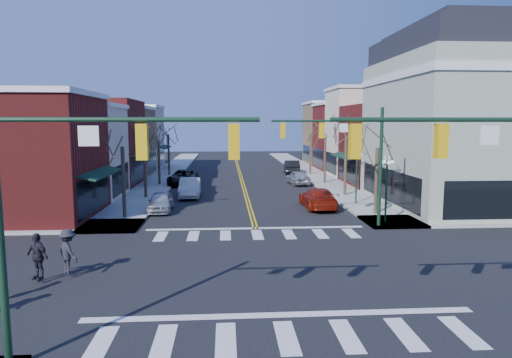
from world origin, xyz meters
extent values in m
plane|color=black|center=(0.00, 0.00, 0.00)|extent=(160.00, 160.00, 0.00)
cube|color=#9E9B93|center=(-8.75, 20.00, 0.07)|extent=(3.50, 70.00, 0.15)
cube|color=#9E9B93|center=(8.75, 20.00, 0.07)|extent=(3.50, 70.00, 0.15)
cube|color=maroon|center=(-15.50, 11.75, 4.00)|extent=(10.00, 8.50, 8.00)
cube|color=beige|center=(-15.50, 19.50, 3.75)|extent=(10.00, 7.00, 7.50)
cube|color=maroon|center=(-15.50, 27.50, 4.25)|extent=(10.00, 9.00, 8.50)
cube|color=#A28359|center=(-15.50, 35.75, 3.90)|extent=(10.00, 7.50, 7.80)
cube|color=beige|center=(-15.50, 43.50, 4.10)|extent=(10.00, 8.00, 8.20)
cube|color=maroon|center=(15.50, 25.75, 4.00)|extent=(10.00, 8.50, 8.00)
cube|color=beige|center=(15.50, 33.50, 5.00)|extent=(10.00, 7.00, 10.00)
cube|color=maroon|center=(15.50, 41.00, 4.25)|extent=(10.00, 8.00, 8.50)
cube|color=#A28359|center=(15.50, 49.00, 4.50)|extent=(10.00, 8.00, 9.00)
cube|color=#9EAA93|center=(16.50, 14.50, 5.50)|extent=(12.00, 14.00, 11.00)
cube|color=white|center=(16.50, 14.50, 9.60)|extent=(12.25, 14.25, 0.50)
cube|color=black|center=(16.50, 14.50, 11.90)|extent=(11.40, 13.40, 1.80)
cube|color=black|center=(16.50, 14.50, 13.00)|extent=(9.80, 11.80, 0.60)
cylinder|color=#14331E|center=(-7.40, -7.40, 3.60)|extent=(0.20, 0.20, 7.20)
cylinder|color=#14331E|center=(-4.15, -7.40, 6.40)|extent=(6.50, 0.12, 0.12)
cube|color=gold|center=(-3.83, -7.40, 5.85)|extent=(0.28, 0.28, 0.90)
cube|color=gold|center=(-1.55, -7.40, 5.85)|extent=(0.28, 0.28, 0.90)
cylinder|color=#14331E|center=(4.15, -7.40, 6.40)|extent=(6.50, 0.12, 0.12)
cube|color=gold|center=(3.83, -7.40, 5.85)|extent=(0.28, 0.28, 0.90)
cube|color=gold|center=(1.55, -7.40, 5.85)|extent=(0.28, 0.28, 0.90)
cylinder|color=#14331E|center=(7.40, 7.40, 3.60)|extent=(0.20, 0.20, 7.20)
cylinder|color=#14331E|center=(4.15, 7.40, 6.40)|extent=(6.50, 0.12, 0.12)
cube|color=gold|center=(3.83, 7.40, 5.85)|extent=(0.28, 0.28, 0.90)
cube|color=gold|center=(1.55, 7.40, 5.85)|extent=(0.28, 0.28, 0.90)
cylinder|color=#14331E|center=(8.20, 8.50, 2.00)|extent=(0.12, 0.12, 4.00)
sphere|color=white|center=(8.20, 8.50, 4.15)|extent=(0.36, 0.36, 0.36)
cylinder|color=#14331E|center=(8.20, 15.00, 2.00)|extent=(0.12, 0.12, 4.00)
sphere|color=white|center=(8.20, 15.00, 4.15)|extent=(0.36, 0.36, 0.36)
cylinder|color=#382B21|center=(-8.40, 11.00, 2.38)|extent=(0.24, 0.24, 4.76)
cylinder|color=#382B21|center=(-8.40, 19.00, 2.52)|extent=(0.24, 0.24, 5.04)
cylinder|color=#382B21|center=(-8.40, 27.00, 2.27)|extent=(0.24, 0.24, 4.55)
cylinder|color=#382B21|center=(-8.40, 35.00, 2.45)|extent=(0.24, 0.24, 4.90)
cylinder|color=#382B21|center=(8.40, 11.00, 2.31)|extent=(0.24, 0.24, 4.62)
cylinder|color=#382B21|center=(8.40, 19.00, 2.59)|extent=(0.24, 0.24, 5.18)
cylinder|color=#382B21|center=(8.40, 27.00, 2.42)|extent=(0.24, 0.24, 4.83)
cylinder|color=#382B21|center=(8.40, 35.00, 2.48)|extent=(0.24, 0.24, 4.97)
imported|color=silver|center=(-6.40, 13.41, 0.70)|extent=(1.78, 4.14, 1.39)
imported|color=silver|center=(-4.80, 19.61, 0.80)|extent=(1.81, 4.90, 1.60)
imported|color=black|center=(-6.08, 27.40, 0.76)|extent=(3.02, 5.65, 1.51)
imported|color=maroon|center=(5.03, 13.92, 0.75)|extent=(2.21, 5.22, 1.50)
imported|color=#B7B7BC|center=(5.57, 26.70, 0.72)|extent=(2.24, 4.43, 1.45)
imported|color=black|center=(6.40, 36.74, 0.82)|extent=(2.10, 5.10, 1.64)
imported|color=black|center=(-9.22, -0.90, 1.08)|extent=(1.17, 0.93, 1.86)
imported|color=black|center=(-8.20, -0.37, 1.09)|extent=(1.35, 1.35, 1.88)
camera|label=1|loc=(-1.77, -18.91, 6.34)|focal=32.00mm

